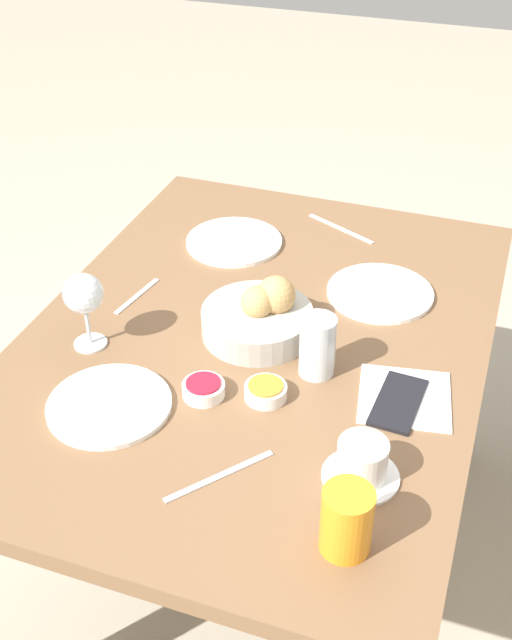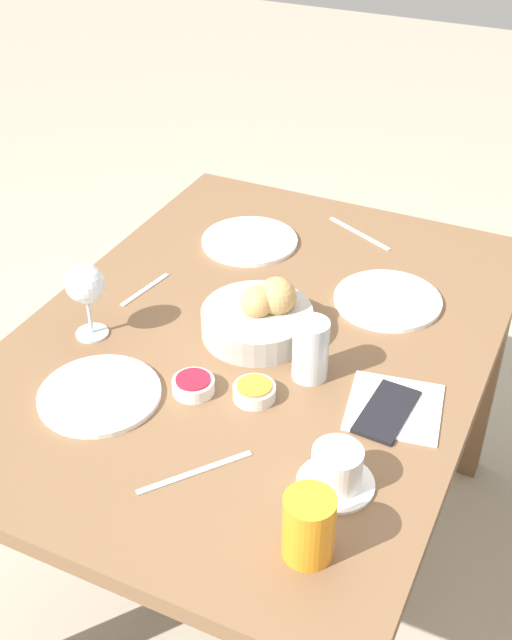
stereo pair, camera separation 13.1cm
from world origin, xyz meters
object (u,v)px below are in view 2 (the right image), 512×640
object	(u,v)px
bread_basket	(259,315)
knife_silver	(195,472)
coffee_cup	(337,470)
spoon_coffee	(145,289)
juice_glass	(309,526)
cell_phone	(387,412)
plate_far_center	(388,300)
water_tumbler	(311,350)
fork_silver	(359,233)
wine_glass	(85,286)
jam_bowl_honey	(254,391)
plate_near_right	(100,395)
plate_near_left	(250,241)
jam_bowl_berry	(193,385)
napkin	(394,407)

from	to	relation	value
bread_basket	knife_silver	distance (m)	0.39
coffee_cup	spoon_coffee	world-z (taller)	coffee_cup
juice_glass	cell_phone	world-z (taller)	juice_glass
bread_basket	plate_far_center	world-z (taller)	bread_basket
water_tumbler	cell_phone	xyz separation A→B (m)	(0.04, 0.16, -0.06)
fork_silver	knife_silver	world-z (taller)	same
wine_glass	coffee_cup	bearing A→B (deg)	73.63
juice_glass	knife_silver	distance (m)	0.23
jam_bowl_honey	wine_glass	bearing A→B (deg)	-95.38
spoon_coffee	cell_phone	xyz separation A→B (m)	(0.15, 0.58, 0.00)
juice_glass	fork_silver	world-z (taller)	juice_glass
plate_near_right	plate_near_left	bearing A→B (deg)	179.54
bread_basket	juice_glass	world-z (taller)	bread_basket
water_tumbler	wine_glass	bearing A→B (deg)	-81.62
bread_basket	knife_silver	world-z (taller)	bread_basket
cell_phone	plate_far_center	bearing A→B (deg)	-162.58
jam_bowl_berry	jam_bowl_honey	xyz separation A→B (m)	(-0.03, 0.11, 0.00)
bread_basket	plate_far_center	xyz separation A→B (m)	(-0.21, 0.20, -0.04)
wine_glass	jam_bowl_honey	bearing A→B (deg)	84.62
bread_basket	jam_bowl_berry	xyz separation A→B (m)	(0.21, -0.03, -0.03)
fork_silver	spoon_coffee	bearing A→B (deg)	-38.02
knife_silver	spoon_coffee	distance (m)	0.55
bread_basket	jam_bowl_honey	size ratio (longest dim) A/B	2.86
fork_silver	spoon_coffee	distance (m)	0.54
plate_far_center	jam_bowl_berry	size ratio (longest dim) A/B	2.93
juice_glass	fork_silver	xyz separation A→B (m)	(-0.91, -0.24, -0.05)
jam_bowl_honey	plate_near_right	bearing A→B (deg)	-65.09
bread_basket	knife_silver	bearing A→B (deg)	10.14
plate_far_center	cell_phone	distance (m)	0.35
bread_basket	plate_near_left	distance (m)	0.35
water_tumbler	napkin	bearing A→B (deg)	83.36
bread_basket	coffee_cup	size ratio (longest dim) A/B	1.76
plate_far_center	wine_glass	distance (m)	0.62
wine_glass	napkin	xyz separation A→B (m)	(-0.04, 0.60, -0.11)
jam_bowl_berry	plate_near_right	bearing A→B (deg)	-59.28
bread_basket	plate_near_right	world-z (taller)	bread_basket
jam_bowl_honey	napkin	xyz separation A→B (m)	(-0.08, 0.23, -0.01)
juice_glass	fork_silver	size ratio (longest dim) A/B	0.59
plate_near_right	wine_glass	size ratio (longest dim) A/B	1.40
plate_near_left	napkin	world-z (taller)	plate_near_left
water_tumbler	napkin	world-z (taller)	water_tumbler
jam_bowl_honey	napkin	size ratio (longest dim) A/B	0.41
juice_glass	coffee_cup	distance (m)	0.14
plate_near_left	cell_phone	xyz separation A→B (m)	(0.43, 0.47, -0.00)
juice_glass	cell_phone	distance (m)	0.33
coffee_cup	jam_bowl_berry	bearing A→B (deg)	-108.38
water_tumbler	spoon_coffee	size ratio (longest dim) A/B	0.81
napkin	wine_glass	bearing A→B (deg)	-85.80
bread_basket	plate_near_left	xyz separation A→B (m)	(-0.31, -0.17, -0.04)
plate_far_center	juice_glass	world-z (taller)	juice_glass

